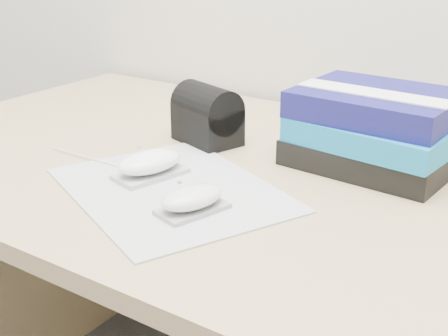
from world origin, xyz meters
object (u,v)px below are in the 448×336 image
Objects in this scene: mouse_rear at (150,164)px; mouse_front at (192,199)px; pouch at (207,115)px; desk at (308,289)px; book_stack at (376,129)px.

mouse_front is at bearing -26.48° from mouse_rear.
desk is at bearing -2.95° from pouch.
pouch reaches higher than mouse_rear.
mouse_front is (0.14, -0.07, -0.00)m from mouse_rear.
mouse_rear is 1.13× the size of mouse_front.
desk is 5.67× the size of book_stack.
mouse_rear is at bearing 153.52° from mouse_front.
desk is 12.43× the size of mouse_rear.
mouse_front is 0.31m from pouch.
pouch is (-0.30, -0.07, -0.01)m from book_stack.
book_stack reaches higher than desk.
mouse_rear is at bearing -136.49° from book_stack.
book_stack reaches higher than pouch.
book_stack is (0.07, 0.08, 0.30)m from desk.
mouse_front is at bearing -112.93° from book_stack.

